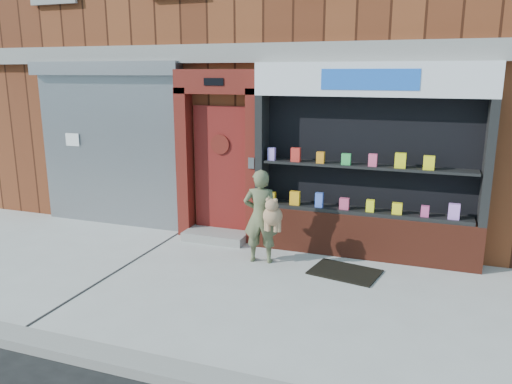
% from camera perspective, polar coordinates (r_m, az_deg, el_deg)
% --- Properties ---
extents(ground, '(80.00, 80.00, 0.00)m').
position_cam_1_polar(ground, '(7.04, -4.68, -10.41)').
color(ground, '#9E9E99').
rests_on(ground, ground).
extents(curb, '(60.00, 0.30, 0.12)m').
position_cam_1_polar(curb, '(5.36, -14.74, -18.34)').
color(curb, gray).
rests_on(curb, ground).
extents(building, '(12.00, 8.16, 8.00)m').
position_cam_1_polar(building, '(12.19, 7.31, 18.84)').
color(building, '#562613').
rests_on(building, ground).
extents(shutter_bay, '(3.10, 0.30, 3.04)m').
position_cam_1_polar(shutter_bay, '(9.70, -16.46, 6.28)').
color(shutter_bay, gray).
rests_on(shutter_bay, ground).
extents(red_door_bay, '(1.52, 0.58, 2.90)m').
position_cam_1_polar(red_door_bay, '(8.55, -4.29, 4.12)').
color(red_door_bay, '#5B150F').
rests_on(red_door_bay, ground).
extents(pharmacy_bay, '(3.50, 0.41, 3.00)m').
position_cam_1_polar(pharmacy_bay, '(7.85, 12.47, 2.36)').
color(pharmacy_bay, maroon).
rests_on(pharmacy_bay, ground).
extents(woman, '(0.68, 0.53, 1.45)m').
position_cam_1_polar(woman, '(7.54, 0.68, -2.77)').
color(woman, '#585E3E').
rests_on(woman, ground).
extents(doormat, '(1.07, 0.84, 0.02)m').
position_cam_1_polar(doormat, '(7.48, 10.12, -8.99)').
color(doormat, black).
rests_on(doormat, ground).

